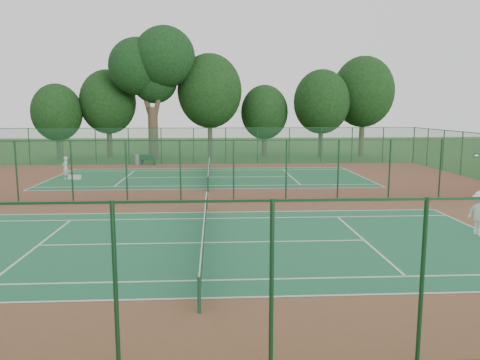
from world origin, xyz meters
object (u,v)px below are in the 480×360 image
player_near (480,213)px  big_tree (153,66)px  player_far (65,168)px  bench (148,160)px  trash_bin (137,160)px  kit_bag (75,177)px

player_near → big_tree: bearing=7.9°
player_near → player_far: player_near is taller
bench → big_tree: big_tree is taller
trash_bin → bench: bearing=-9.9°
player_near → bench: 31.18m
player_far → trash_bin: player_far is taller
trash_bin → bench: size_ratio=0.59×
trash_bin → big_tree: 10.27m
trash_bin → kit_bag: bearing=-109.0°
player_far → trash_bin: size_ratio=1.75×
player_far → kit_bag: size_ratio=1.95×
player_near → kit_bag: (-21.44, 17.00, -0.78)m
player_far → kit_bag: bearing=104.9°
bench → kit_bag: bearing=-95.9°
player_far → trash_bin: 9.95m
kit_bag → big_tree: (4.28, 13.83, 9.41)m
player_far → trash_bin: bearing=170.3°
player_far → bench: bearing=164.5°
player_near → kit_bag: bearing=30.4°
player_near → kit_bag: 27.37m
player_far → bench: 10.23m
bench → trash_bin: bearing=-170.8°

